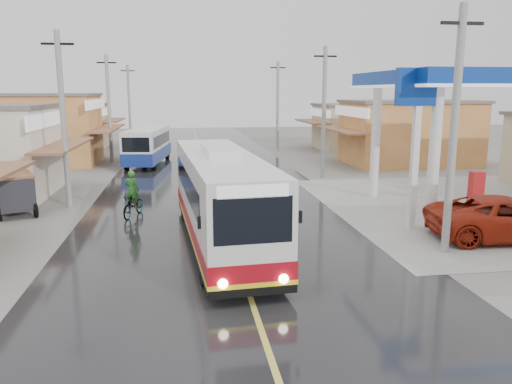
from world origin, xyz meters
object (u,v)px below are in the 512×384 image
(second_bus, at_px, (148,145))
(cyclist, at_px, (133,202))
(coach_bus, at_px, (221,198))
(jeepney, at_px, (508,218))
(tricycle_near, at_px, (14,191))

(second_bus, relative_size, cyclist, 3.96)
(coach_bus, height_order, second_bus, coach_bus)
(coach_bus, distance_m, second_bus, 20.71)
(jeepney, xyz_separation_m, cyclist, (-13.85, 5.43, -0.11))
(second_bus, bearing_deg, cyclist, -81.17)
(second_bus, bearing_deg, tricycle_near, -100.34)
(jeepney, bearing_deg, cyclist, 75.29)
(second_bus, xyz_separation_m, jeepney, (14.20, -21.43, -0.64))
(coach_bus, relative_size, tricycle_near, 4.23)
(second_bus, xyz_separation_m, cyclist, (0.35, -15.99, -0.75))
(coach_bus, relative_size, jeepney, 1.96)
(coach_bus, bearing_deg, second_bus, 96.61)
(second_bus, distance_m, jeepney, 25.71)
(cyclist, bearing_deg, coach_bus, -33.38)
(jeepney, relative_size, cyclist, 2.76)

